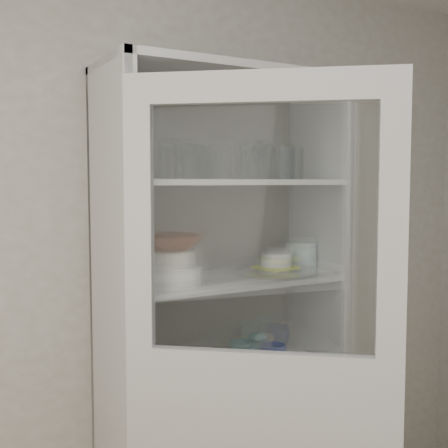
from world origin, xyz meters
TOP-DOWN VIEW (x-y plane):
  - wall_back at (0.00, 1.50)m, footprint 3.60×0.02m
  - pantry_cabinet at (0.20, 1.34)m, footprint 1.00×0.45m
  - cupboard_door at (0.05, 0.77)m, footprint 0.73×0.59m
  - tumbler_0 at (-0.21, 1.12)m, footprint 0.09×0.09m
  - tumbler_1 at (0.10, 1.12)m, footprint 0.09×0.09m
  - tumbler_2 at (-0.01, 1.16)m, footprint 0.07×0.07m
  - tumbler_3 at (0.21, 1.11)m, footprint 0.08×0.08m
  - tumbler_4 at (0.41, 1.15)m, footprint 0.07×0.07m
  - tumbler_5 at (0.41, 1.14)m, footprint 0.08×0.08m
  - tumbler_6 at (0.48, 1.17)m, footprint 0.08×0.08m
  - tumbler_7 at (-0.05, 1.27)m, footprint 0.09×0.09m
  - tumbler_8 at (0.10, 1.27)m, footprint 0.08×0.08m
  - tumbler_9 at (0.11, 1.25)m, footprint 0.07×0.07m
  - tumbler_10 at (0.34, 1.26)m, footprint 0.08×0.08m
  - tumbler_11 at (0.39, 1.26)m, footprint 0.08×0.08m
  - goblet_0 at (0.03, 1.36)m, footprint 0.08×0.08m
  - goblet_1 at (0.12, 1.36)m, footprint 0.08×0.08m
  - goblet_2 at (0.49, 1.39)m, footprint 0.08×0.08m
  - goblet_3 at (0.42, 1.35)m, footprint 0.08×0.08m
  - plate_stack_front at (-0.07, 1.21)m, footprint 0.25×0.25m
  - plate_stack_back at (-0.17, 1.37)m, footprint 0.23×0.23m
  - cream_bowl at (-0.07, 1.21)m, footprint 0.24×0.24m
  - terracotta_bowl at (-0.07, 1.21)m, footprint 0.30×0.30m
  - glass_platter at (0.43, 1.24)m, footprint 0.38×0.38m
  - yellow_trivet at (0.43, 1.24)m, footprint 0.17×0.17m
  - white_ramekin at (0.43, 1.24)m, footprint 0.17×0.17m
  - grey_bowl_stack at (0.61, 1.29)m, footprint 0.14×0.14m
  - mug_blue at (0.42, 1.23)m, footprint 0.13×0.13m
  - mug_teal at (0.33, 1.35)m, footprint 0.10×0.10m
  - mug_white at (0.32, 1.18)m, footprint 0.10×0.10m
  - teal_jar at (0.40, 1.33)m, footprint 0.09×0.09m
  - measuring_cups at (0.15, 1.21)m, footprint 0.10×0.10m
  - white_canister at (-0.21, 1.31)m, footprint 0.12×0.12m

SIDE VIEW (x-z plane):
  - cupboard_door at x=0.05m, z-range -0.13..1.87m
  - measuring_cups at x=0.15m, z-range 0.86..0.90m
  - mug_white at x=0.32m, z-range 0.86..0.94m
  - mug_teal at x=0.33m, z-range 0.86..0.95m
  - mug_blue at x=0.42m, z-range 0.86..0.95m
  - teal_jar at x=0.40m, z-range 0.86..0.96m
  - white_canister at x=-0.21m, z-range 0.86..0.98m
  - pantry_cabinet at x=0.20m, z-range -0.11..1.99m
  - glass_platter at x=0.43m, z-range 1.26..1.28m
  - yellow_trivet at x=0.43m, z-range 1.28..1.29m
  - plate_stack_front at x=-0.07m, z-range 1.26..1.33m
  - wall_back at x=0.00m, z-range 0.00..2.60m
  - plate_stack_back at x=-0.17m, z-range 1.26..1.36m
  - white_ramekin at x=0.43m, z-range 1.29..1.35m
  - grey_bowl_stack at x=0.61m, z-range 1.26..1.38m
  - cream_bowl at x=-0.07m, z-range 1.33..1.39m
  - terracotta_bowl at x=-0.07m, z-range 1.39..1.45m
  - tumbler_8 at x=0.10m, z-range 1.66..1.79m
  - tumbler_4 at x=0.41m, z-range 1.66..1.79m
  - tumbler_3 at x=0.21m, z-range 1.66..1.79m
  - tumbler_9 at x=0.11m, z-range 1.66..1.79m
  - tumbler_6 at x=0.48m, z-range 1.66..1.79m
  - tumbler_11 at x=0.39m, z-range 1.66..1.79m
  - tumbler_2 at x=-0.01m, z-range 1.66..1.79m
  - tumbler_5 at x=0.41m, z-range 1.66..1.80m
  - tumbler_0 at x=-0.21m, z-range 1.66..1.80m
  - tumbler_7 at x=-0.05m, z-range 1.66..1.81m
  - tumbler_10 at x=0.34m, z-range 1.66..1.81m
  - tumbler_1 at x=0.10m, z-range 1.66..1.81m
  - goblet_1 at x=0.12m, z-range 1.66..1.83m
  - goblet_0 at x=0.03m, z-range 1.66..1.84m
  - goblet_2 at x=0.49m, z-range 1.66..1.84m
  - goblet_3 at x=0.42m, z-range 1.66..1.85m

